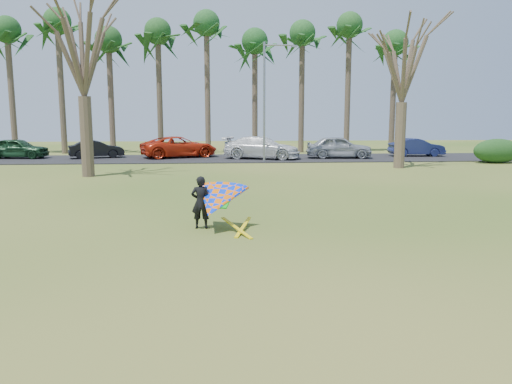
{
  "coord_description": "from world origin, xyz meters",
  "views": [
    {
      "loc": [
        -1.01,
        -11.91,
        3.28
      ],
      "look_at": [
        0.0,
        2.0,
        1.1
      ],
      "focal_mm": 35.0,
      "sensor_mm": 36.0,
      "label": 1
    }
  ],
  "objects": [
    {
      "name": "palm_2",
      "position": [
        -14.0,
        31.0,
        10.52
      ],
      "size": [
        4.84,
        4.84,
        12.24
      ],
      "color": "#4B3D2D",
      "rests_on": "ground"
    },
    {
      "name": "parking_strip",
      "position": [
        0.0,
        25.0,
        0.03
      ],
      "size": [
        46.0,
        7.0,
        0.06
      ],
      "primitive_type": "cube",
      "color": "black",
      "rests_on": "ground"
    },
    {
      "name": "palm_1",
      "position": [
        -18.0,
        31.0,
        9.85
      ],
      "size": [
        4.84,
        4.84,
        11.54
      ],
      "color": "brown",
      "rests_on": "ground"
    },
    {
      "name": "car_3",
      "position": [
        2.04,
        24.33,
        0.87
      ],
      "size": [
        6.0,
        3.93,
        1.62
      ],
      "primitive_type": "imported",
      "rotation": [
        0.0,
        0.0,
        1.24
      ],
      "color": "silver",
      "rests_on": "parking_strip"
    },
    {
      "name": "ground",
      "position": [
        0.0,
        0.0,
        0.0
      ],
      "size": [
        100.0,
        100.0,
        0.0
      ],
      "primitive_type": "plane",
      "color": "#224F11",
      "rests_on": "ground"
    },
    {
      "name": "kite_flyer",
      "position": [
        -1.16,
        2.08,
        0.84
      ],
      "size": [
        2.13,
        2.39,
        2.02
      ],
      "color": "black",
      "rests_on": "ground"
    },
    {
      "name": "streetlight",
      "position": [
        2.16,
        22.0,
        4.46
      ],
      "size": [
        2.28,
        0.18,
        8.0
      ],
      "color": "gray",
      "rests_on": "ground"
    },
    {
      "name": "car_0",
      "position": [
        -15.87,
        25.95,
        0.8
      ],
      "size": [
        4.47,
        2.1,
        1.48
      ],
      "primitive_type": "imported",
      "rotation": [
        0.0,
        0.0,
        1.49
      ],
      "color": "#16381E",
      "rests_on": "parking_strip"
    },
    {
      "name": "car_5",
      "position": [
        14.18,
        25.72,
        0.74
      ],
      "size": [
        4.19,
        1.58,
        1.37
      ],
      "primitive_type": "imported",
      "rotation": [
        0.0,
        0.0,
        1.54
      ],
      "color": "navy",
      "rests_on": "parking_strip"
    },
    {
      "name": "car_1",
      "position": [
        -10.17,
        25.84,
        0.71
      ],
      "size": [
        4.17,
        2.56,
        1.3
      ],
      "primitive_type": "imported",
      "rotation": [
        0.0,
        0.0,
        1.9
      ],
      "color": "black",
      "rests_on": "parking_strip"
    },
    {
      "name": "palm_3",
      "position": [
        -10.0,
        31.0,
        9.17
      ],
      "size": [
        4.84,
        4.84,
        10.84
      ],
      "color": "brown",
      "rests_on": "ground"
    },
    {
      "name": "palm_5",
      "position": [
        -2.0,
        31.0,
        10.52
      ],
      "size": [
        4.84,
        4.84,
        12.24
      ],
      "color": "brown",
      "rests_on": "ground"
    },
    {
      "name": "hedge_far",
      "position": [
        17.84,
        21.02,
        0.69
      ],
      "size": [
        2.47,
        1.16,
        1.37
      ],
      "primitive_type": "ellipsoid",
      "color": "#163613",
      "rests_on": "ground"
    },
    {
      "name": "car_2",
      "position": [
        -4.06,
        25.95,
        0.85
      ],
      "size": [
        6.23,
        4.6,
        1.57
      ],
      "primitive_type": "imported",
      "rotation": [
        0.0,
        0.0,
        1.97
      ],
      "color": "red",
      "rests_on": "parking_strip"
    },
    {
      "name": "bare_tree_left",
      "position": [
        -8.0,
        15.0,
        6.92
      ],
      "size": [
        6.6,
        6.6,
        9.7
      ],
      "color": "#473B2B",
      "rests_on": "ground"
    },
    {
      "name": "bare_tree_right",
      "position": [
        10.0,
        18.0,
        6.57
      ],
      "size": [
        6.27,
        6.27,
        9.21
      ],
      "color": "brown",
      "rests_on": "ground"
    },
    {
      "name": "palm_8",
      "position": [
        10.0,
        31.0,
        10.52
      ],
      "size": [
        4.84,
        4.84,
        12.24
      ],
      "color": "brown",
      "rests_on": "ground"
    },
    {
      "name": "palm_6",
      "position": [
        2.0,
        31.0,
        9.17
      ],
      "size": [
        4.84,
        4.84,
        10.84
      ],
      "color": "brown",
      "rests_on": "ground"
    },
    {
      "name": "palm_9",
      "position": [
        14.0,
        31.0,
        9.17
      ],
      "size": [
        4.84,
        4.84,
        10.84
      ],
      "color": "#46392A",
      "rests_on": "ground"
    },
    {
      "name": "palm_4",
      "position": [
        -6.0,
        31.0,
        9.85
      ],
      "size": [
        4.84,
        4.84,
        11.54
      ],
      "color": "#473B2A",
      "rests_on": "ground"
    },
    {
      "name": "hedge_near",
      "position": [
        17.69,
        20.5,
        0.82
      ],
      "size": [
        3.29,
        1.49,
        1.65
      ],
      "primitive_type": "ellipsoid",
      "color": "#173C16",
      "rests_on": "ground"
    },
    {
      "name": "palm_7",
      "position": [
        6.0,
        31.0,
        9.85
      ],
      "size": [
        4.84,
        4.84,
        11.54
      ],
      "color": "#4A3A2C",
      "rests_on": "ground"
    },
    {
      "name": "car_4",
      "position": [
        7.79,
        24.51,
        0.88
      ],
      "size": [
        4.93,
        2.32,
        1.63
      ],
      "primitive_type": "imported",
      "rotation": [
        0.0,
        0.0,
        1.49
      ],
      "color": "#90959C",
      "rests_on": "parking_strip"
    }
  ]
}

